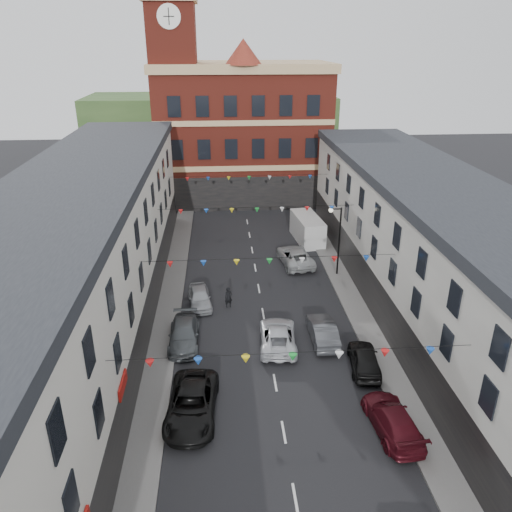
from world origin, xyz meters
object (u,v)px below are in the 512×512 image
object	(u,v)px
car_right_d	(364,359)
moving_car	(278,336)
white_van	(307,229)
street_lamp	(337,232)
car_right_c	(392,419)
car_left_c	(192,404)
pedestrian	(229,297)
car_right_e	(323,331)
car_right_f	(295,256)
car_left_e	(200,297)
car_left_d	(184,334)

from	to	relation	value
car_right_d	moving_car	xyz separation A→B (m)	(-4.90, 2.97, -0.02)
car_right_d	white_van	bearing A→B (deg)	-83.10
street_lamp	car_right_c	distance (m)	18.58
car_left_c	pedestrian	size ratio (longest dim) A/B	3.45
white_van	pedestrian	xyz separation A→B (m)	(-8.08, -12.91, -0.44)
street_lamp	pedestrian	distance (m)	10.70
car_right_e	car_right_f	size ratio (longest dim) A/B	0.82
moving_car	car_left_e	bearing A→B (deg)	-43.17
car_left_e	car_right_c	bearing A→B (deg)	-61.26
car_left_e	car_right_f	xyz separation A→B (m)	(8.23, 6.91, 0.07)
moving_car	pedestrian	world-z (taller)	pedestrian
street_lamp	white_van	world-z (taller)	street_lamp
car_left_c	white_van	xyz separation A→B (m)	(10.28, 24.52, 0.48)
car_left_c	white_van	distance (m)	26.59
street_lamp	car_left_e	world-z (taller)	street_lamp
car_left_c	car_left_d	world-z (taller)	car_left_c
car_left_c	car_right_d	world-z (taller)	car_left_c
car_left_e	car_right_f	distance (m)	10.75
street_lamp	car_right_e	bearing A→B (deg)	-106.79
car_right_e	car_right_c	bearing A→B (deg)	102.66
car_right_e	moving_car	bearing A→B (deg)	6.13
car_right_f	car_left_c	bearing A→B (deg)	59.32
white_van	car_left_e	bearing A→B (deg)	-135.64
car_right_d	car_right_f	world-z (taller)	car_right_f
car_left_d	car_left_e	bearing A→B (deg)	80.14
car_right_f	moving_car	size ratio (longest dim) A/B	1.09
car_right_d	white_van	world-z (taller)	white_van
moving_car	street_lamp	bearing A→B (deg)	-116.01
street_lamp	car_left_d	distance (m)	15.65
car_left_e	car_right_d	size ratio (longest dim) A/B	0.96
car_left_c	moving_car	bearing A→B (deg)	54.15
car_right_e	white_van	size ratio (longest dim) A/B	0.79
car_left_d	car_right_e	distance (m)	9.11
car_left_c	white_van	world-z (taller)	white_van
moving_car	pedestrian	xyz separation A→B (m)	(-3.08, 5.28, 0.11)
car_right_f	moving_car	distance (m)	13.00
white_van	car_right_e	bearing A→B (deg)	-102.64
car_right_c	moving_car	bearing A→B (deg)	-63.88
car_left_d	car_left_e	size ratio (longest dim) A/B	1.19
car_right_c	car_right_d	distance (m)	5.21
car_left_d	car_right_e	size ratio (longest dim) A/B	1.07
car_right_e	moving_car	world-z (taller)	car_right_e
car_left_e	white_van	xyz separation A→B (m)	(10.23, 12.45, 0.57)
car_right_c	car_right_f	xyz separation A→B (m)	(-1.90, 20.83, 0.05)
car_left_c	car_right_f	size ratio (longest dim) A/B	1.02
pedestrian	car_right_d	bearing A→B (deg)	-61.83
car_left_c	car_right_f	distance (m)	20.71
street_lamp	car_right_d	xyz separation A→B (m)	(-1.05, -13.07, -3.20)
car_right_e	car_right_f	xyz separation A→B (m)	(0.00, 12.33, 0.02)
car_right_c	car_right_d	size ratio (longest dim) A/B	1.16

